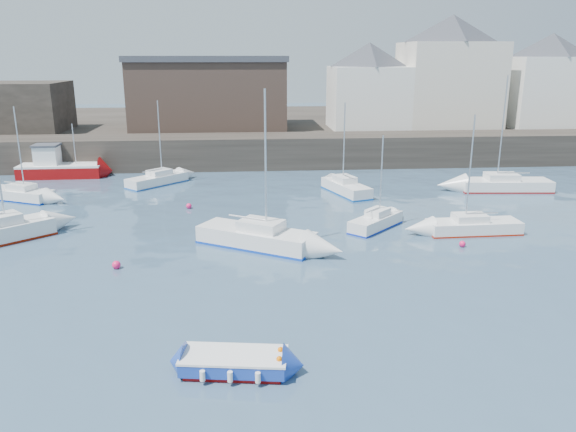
{
  "coord_description": "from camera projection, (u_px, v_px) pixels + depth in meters",
  "views": [
    {
      "loc": [
        -2.51,
        -19.12,
        10.48
      ],
      "look_at": [
        0.0,
        12.0,
        1.5
      ],
      "focal_mm": 35.0,
      "sensor_mm": 36.0,
      "label": 1
    }
  ],
  "objects": [
    {
      "name": "bldg_east_a",
      "position": [
        450.0,
        71.0,
        60.75
      ],
      "size": [
        13.36,
        13.36,
        11.8
      ],
      "color": "beige",
      "rests_on": "land_strip"
    },
    {
      "name": "sailboat_b",
      "position": [
        257.0,
        237.0,
        31.75
      ],
      "size": [
        6.98,
        5.42,
        8.8
      ],
      "color": "white",
      "rests_on": "ground"
    },
    {
      "name": "warehouse",
      "position": [
        209.0,
        92.0,
        60.31
      ],
      "size": [
        16.4,
        10.4,
        7.6
      ],
      "color": "#3D2D26",
      "rests_on": "land_strip"
    },
    {
      "name": "sailboat_g",
      "position": [
        505.0,
        184.0,
        44.89
      ],
      "size": [
        7.25,
        2.81,
        8.98
      ],
      "color": "white",
      "rests_on": "ground"
    },
    {
      "name": "land_strip",
      "position": [
        262.0,
        129.0,
        71.79
      ],
      "size": [
        90.0,
        32.0,
        2.8
      ],
      "primitive_type": "cube",
      "color": "#28231E",
      "rests_on": "ground"
    },
    {
      "name": "sailboat_h",
      "position": [
        157.0,
        179.0,
        46.97
      ],
      "size": [
        4.99,
        5.05,
        6.93
      ],
      "color": "white",
      "rests_on": "ground"
    },
    {
      "name": "blue_dinghy",
      "position": [
        234.0,
        362.0,
        19.16
      ],
      "size": [
        3.81,
        2.15,
        0.69
      ],
      "color": "maroon",
      "rests_on": "ground"
    },
    {
      "name": "bldg_east_d",
      "position": [
        368.0,
        85.0,
        59.98
      ],
      "size": [
        11.14,
        11.14,
        8.95
      ],
      "color": "white",
      "rests_on": "land_strip"
    },
    {
      "name": "quay_wall",
      "position": [
        269.0,
        151.0,
        54.52
      ],
      "size": [
        90.0,
        5.0,
        3.0
      ],
      "primitive_type": "cube",
      "color": "#28231E",
      "rests_on": "ground"
    },
    {
      "name": "fishing_boat",
      "position": [
        58.0,
        167.0,
        49.87
      ],
      "size": [
        7.15,
        2.77,
        4.71
      ],
      "color": "maroon",
      "rests_on": "ground"
    },
    {
      "name": "buoy_far",
      "position": [
        189.0,
        208.0,
        39.78
      ],
      "size": [
        0.39,
        0.39,
        0.39
      ],
      "primitive_type": "sphere",
      "color": "#FF1B60",
      "rests_on": "ground"
    },
    {
      "name": "buoy_mid",
      "position": [
        462.0,
        247.0,
        31.84
      ],
      "size": [
        0.37,
        0.37,
        0.37
      ],
      "primitive_type": "sphere",
      "color": "#FF1B60",
      "rests_on": "ground"
    },
    {
      "name": "sailboat_c",
      "position": [
        376.0,
        221.0,
        35.14
      ],
      "size": [
        4.09,
        4.13,
        5.8
      ],
      "color": "white",
      "rests_on": "ground"
    },
    {
      "name": "sailboat_f",
      "position": [
        346.0,
        187.0,
        43.96
      ],
      "size": [
        3.36,
        5.65,
        7.0
      ],
      "color": "white",
      "rests_on": "ground"
    },
    {
      "name": "water",
      "position": [
        313.0,
        340.0,
        21.41
      ],
      "size": [
        220.0,
        220.0,
        0.0
      ],
      "primitive_type": "plane",
      "color": "#2D4760",
      "rests_on": "ground"
    },
    {
      "name": "sailboat_e",
      "position": [
        20.0,
        194.0,
        42.06
      ],
      "size": [
        5.61,
        3.86,
        6.94
      ],
      "color": "white",
      "rests_on": "ground"
    },
    {
      "name": "buoy_near",
      "position": [
        117.0,
        268.0,
        28.6
      ],
      "size": [
        0.43,
        0.43,
        0.43
      ],
      "primitive_type": "sphere",
      "color": "#FF1B60",
      "rests_on": "ground"
    },
    {
      "name": "sailboat_d",
      "position": [
        473.0,
        226.0,
        34.2
      ],
      "size": [
        5.68,
        1.96,
        7.18
      ],
      "color": "white",
      "rests_on": "ground"
    },
    {
      "name": "bldg_east_b",
      "position": [
        548.0,
        80.0,
        61.38
      ],
      "size": [
        11.88,
        11.88,
        9.95
      ],
      "color": "white",
      "rests_on": "land_strip"
    }
  ]
}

